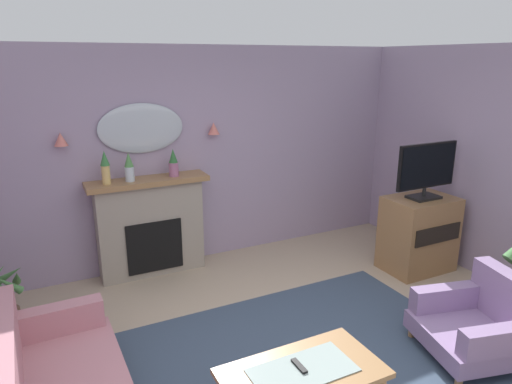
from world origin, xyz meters
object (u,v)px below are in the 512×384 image
object	(u,v)px
armchair_in_corner	(482,322)
wall_sconce_left	(61,139)
fireplace	(151,227)
mantel_vase_right	(105,167)
wall_mirror	(141,128)
tv_remote	(299,366)
tv_flatscreen	(427,169)
mantel_vase_left	(173,163)
mantel_vase_centre	(129,167)
tv_cabinet	(418,234)
wall_sconce_right	(214,128)
potted_plant_small_fern	(6,296)
coffee_table	(302,378)

from	to	relation	value
armchair_in_corner	wall_sconce_left	bearing A→B (deg)	135.58
fireplace	mantel_vase_right	size ratio (longest dim) A/B	3.73
wall_sconce_left	wall_mirror	bearing A→B (deg)	3.37
tv_remote	tv_flatscreen	distance (m)	3.05
fireplace	mantel_vase_right	bearing A→B (deg)	-176.40
tv_remote	wall_mirror	bearing A→B (deg)	96.05
mantel_vase_right	tv_flatscreen	world-z (taller)	tv_flatscreen
mantel_vase_left	tv_flatscreen	xyz separation A→B (m)	(2.58, -1.32, -0.07)
wall_sconce_left	fireplace	bearing A→B (deg)	-6.16
tv_remote	mantel_vase_centre	bearing A→B (deg)	100.49
tv_cabinet	tv_flatscreen	world-z (taller)	tv_flatscreen
mantel_vase_centre	tv_flatscreen	xyz separation A→B (m)	(3.08, -1.32, -0.07)
wall_sconce_left	tv_remote	xyz separation A→B (m)	(1.16, -2.87, -1.21)
wall_mirror	wall_sconce_right	world-z (taller)	wall_mirror
mantel_vase_right	potted_plant_small_fern	world-z (taller)	mantel_vase_right
wall_sconce_right	coffee_table	bearing A→B (deg)	-100.45
wall_sconce_right	tv_cabinet	bearing A→B (deg)	-34.94
mantel_vase_centre	wall_sconce_left	world-z (taller)	wall_sconce_left
wall_mirror	mantel_vase_left	bearing A→B (deg)	-29.54
mantel_vase_left	tv_remote	world-z (taller)	mantel_vase_left
wall_sconce_left	mantel_vase_centre	bearing A→B (deg)	-10.46
wall_sconce_right	tv_flatscreen	bearing A→B (deg)	-35.33
mantel_vase_right	wall_mirror	size ratio (longest dim) A/B	0.38
fireplace	armchair_in_corner	size ratio (longest dim) A/B	1.38
mantel_vase_right	wall_sconce_right	bearing A→B (deg)	5.27
mantel_vase_left	wall_sconce_right	bearing A→B (deg)	12.31
potted_plant_small_fern	fireplace	bearing A→B (deg)	19.08
wall_sconce_left	coffee_table	xyz separation A→B (m)	(1.16, -2.90, -1.28)
wall_sconce_left	potted_plant_small_fern	xyz separation A→B (m)	(-0.68, -0.62, -1.34)
mantel_vase_centre	tv_cabinet	distance (m)	3.45
mantel_vase_right	tv_flatscreen	bearing A→B (deg)	-21.61
wall_sconce_left	tv_cabinet	distance (m)	4.17
fireplace	coffee_table	bearing A→B (deg)	-83.62
coffee_table	armchair_in_corner	xyz separation A→B (m)	(1.80, -0.00, -0.08)
coffee_table	tv_cabinet	bearing A→B (deg)	30.06
mantel_vase_centre	potted_plant_small_fern	xyz separation A→B (m)	(-1.33, -0.50, -1.00)
mantel_vase_right	tv_remote	bearing A→B (deg)	-74.56
tv_flatscreen	mantel_vase_left	bearing A→B (deg)	152.92
tv_remote	armchair_in_corner	world-z (taller)	armchair_in_corner
wall_sconce_right	wall_mirror	bearing A→B (deg)	176.63
mantel_vase_centre	tv_remote	world-z (taller)	mantel_vase_centre
wall_mirror	armchair_in_corner	bearing A→B (deg)	-54.40
mantel_vase_left	wall_sconce_left	size ratio (longest dim) A/B	2.30
fireplace	mantel_vase_centre	size ratio (longest dim) A/B	4.19
mantel_vase_centre	armchair_in_corner	xyz separation A→B (m)	(2.32, -2.79, -1.02)
mantel_vase_left	mantel_vase_centre	bearing A→B (deg)	180.00
tv_remote	mantel_vase_left	bearing A→B (deg)	90.19
potted_plant_small_fern	mantel_vase_left	bearing A→B (deg)	15.30
mantel_vase_right	wall_sconce_right	distance (m)	1.34
tv_flatscreen	armchair_in_corner	bearing A→B (deg)	-117.44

